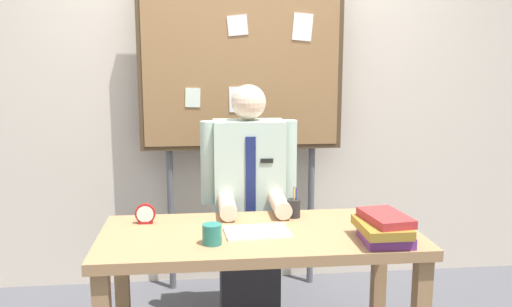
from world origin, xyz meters
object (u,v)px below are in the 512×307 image
object	(u,v)px
desk	(260,252)
bulletin_board	(242,67)
open_notebook	(257,232)
coffee_mug	(212,234)
desk_clock	(145,215)
pen_holder	(294,208)
person	(249,216)
book_stack	(384,228)

from	to	relation	value
desk	bulletin_board	size ratio (longest dim) A/B	0.72
open_notebook	coffee_mug	xyz separation A→B (m)	(-0.22, -0.13, 0.04)
bulletin_board	desk_clock	bearing A→B (deg)	-123.23
desk_clock	coffee_mug	xyz separation A→B (m)	(0.32, -0.34, 0.00)
bulletin_board	desk_clock	world-z (taller)	bulletin_board
open_notebook	pen_holder	bearing A→B (deg)	47.34
person	book_stack	size ratio (longest dim) A/B	4.70
coffee_mug	pen_holder	size ratio (longest dim) A/B	0.57
coffee_mug	pen_holder	bearing A→B (deg)	40.22
coffee_mug	open_notebook	bearing A→B (deg)	31.09
desk	person	distance (m)	0.55
book_stack	coffee_mug	world-z (taller)	book_stack
book_stack	open_notebook	world-z (taller)	book_stack
person	book_stack	world-z (taller)	person
person	open_notebook	world-z (taller)	person
person	pen_holder	world-z (taller)	person
desk	open_notebook	distance (m)	0.11
book_stack	pen_holder	size ratio (longest dim) A/B	1.88
desk	coffee_mug	world-z (taller)	coffee_mug
bulletin_board	desk_clock	xyz separation A→B (m)	(-0.56, -0.85, -0.72)
desk_clock	bulletin_board	bearing A→B (deg)	56.77
person	book_stack	bearing A→B (deg)	-54.18
book_stack	pen_holder	world-z (taller)	pen_holder
desk	person	world-z (taller)	person
desk	bulletin_board	world-z (taller)	bulletin_board
desk	open_notebook	xyz separation A→B (m)	(-0.02, -0.02, 0.11)
person	open_notebook	size ratio (longest dim) A/B	4.69
open_notebook	desk_clock	world-z (taller)	desk_clock
coffee_mug	person	bearing A→B (deg)	71.73
desk	bulletin_board	xyz separation A→B (m)	(0.00, 1.04, 0.87)
open_notebook	pen_holder	world-z (taller)	pen_holder
desk_clock	pen_holder	world-z (taller)	pen_holder
book_stack	coffee_mug	size ratio (longest dim) A/B	3.28
book_stack	pen_holder	distance (m)	0.54
person	open_notebook	xyz separation A→B (m)	(-0.02, -0.57, 0.09)
desk_clock	pen_holder	size ratio (longest dim) A/B	0.63
person	pen_holder	size ratio (longest dim) A/B	8.86
bulletin_board	open_notebook	size ratio (longest dim) A/B	6.96
open_notebook	person	bearing A→B (deg)	88.45
person	coffee_mug	size ratio (longest dim) A/B	15.40
desk	person	size ratio (longest dim) A/B	1.07
desk_clock	coffee_mug	distance (m)	0.47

